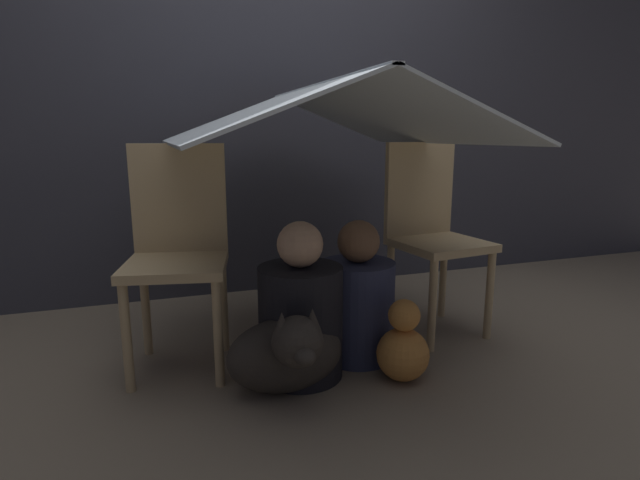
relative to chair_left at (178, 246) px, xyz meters
The scene contains 9 objects.
ground_plane 0.77m from the chair_left, 12.31° to the right, with size 8.80×8.80×0.00m, color gray.
wall_back 1.31m from the chair_left, 57.11° to the left, with size 7.00×0.05×2.50m.
chair_left is the anchor object (origin of this frame).
chair_right 1.17m from the chair_left, ahead, with size 0.43×0.43×0.90m.
sheet_canopy 0.79m from the chair_left, ahead, with size 1.20×1.34×0.24m.
person_front 0.57m from the chair_left, 33.00° to the right, with size 0.33×0.33×0.62m.
person_second 0.77m from the chair_left, 15.13° to the right, with size 0.31×0.31×0.59m.
dog 0.63m from the chair_left, 50.51° to the right, with size 0.43×0.40×0.37m.
plush_toy 0.98m from the chair_left, 29.18° to the right, with size 0.21×0.21×0.32m.
Camera 1 is at (-0.68, -1.91, 0.93)m, focal length 28.00 mm.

